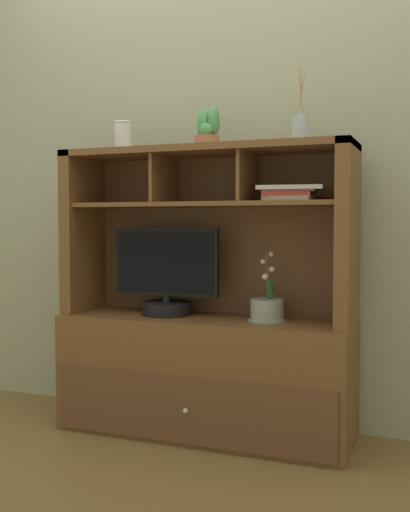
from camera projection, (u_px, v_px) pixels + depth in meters
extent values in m
cube|color=brown|center=(205.00, 434.00, 2.83)|extent=(6.00, 6.00, 0.02)
cube|color=#A4A788|center=(223.00, 135.00, 2.98)|extent=(6.00, 0.02, 2.80)
cube|color=brown|center=(205.00, 375.00, 2.81)|extent=(1.34, 0.42, 0.54)
cube|color=brown|center=(187.00, 410.00, 2.62)|extent=(1.29, 0.01, 0.29)
sphere|color=silver|center=(185.00, 411.00, 2.61)|extent=(0.02, 0.02, 0.02)
cube|color=brown|center=(84.00, 232.00, 3.01)|extent=(0.06, 0.35, 0.77)
cube|color=brown|center=(348.00, 234.00, 2.54)|extent=(0.06, 0.35, 0.77)
cube|color=brown|center=(217.00, 236.00, 2.93)|extent=(1.28, 0.02, 0.74)
cube|color=brown|center=(205.00, 151.00, 2.76)|extent=(1.34, 0.35, 0.03)
cube|color=brown|center=(205.00, 204.00, 2.77)|extent=(1.22, 0.31, 0.02)
cube|color=brown|center=(164.00, 179.00, 2.84)|extent=(0.02, 0.30, 0.22)
cube|color=brown|center=(248.00, 177.00, 2.69)|extent=(0.02, 0.30, 0.22)
cylinder|color=black|center=(167.00, 308.00, 2.87)|extent=(0.23, 0.23, 0.06)
cylinder|color=black|center=(167.00, 299.00, 2.87)|extent=(0.04, 0.04, 0.03)
cube|color=black|center=(167.00, 262.00, 2.86)|extent=(0.52, 0.03, 0.32)
cube|color=black|center=(165.00, 262.00, 2.84)|extent=(0.49, 0.00, 0.29)
cylinder|color=gray|center=(267.00, 310.00, 2.69)|extent=(0.15, 0.15, 0.10)
cylinder|color=gray|center=(267.00, 320.00, 2.69)|extent=(0.17, 0.17, 0.01)
cylinder|color=#4C6B38|center=(267.00, 277.00, 2.68)|extent=(0.02, 0.02, 0.20)
sphere|color=silver|center=(265.00, 277.00, 2.68)|extent=(0.03, 0.03, 0.03)
sphere|color=silver|center=(272.00, 269.00, 2.68)|extent=(0.03, 0.03, 0.03)
sphere|color=silver|center=(263.00, 262.00, 2.68)|extent=(0.02, 0.02, 0.02)
sphere|color=silver|center=(271.00, 254.00, 2.68)|extent=(0.02, 0.02, 0.02)
ellipsoid|color=#255B23|center=(271.00, 293.00, 2.67)|extent=(0.05, 0.06, 0.13)
ellipsoid|color=#255B23|center=(272.00, 292.00, 2.69)|extent=(0.05, 0.07, 0.10)
cube|color=gray|center=(291.00, 199.00, 2.58)|extent=(0.20, 0.21, 0.02)
cube|color=#9F3326|center=(288.00, 194.00, 2.57)|extent=(0.22, 0.21, 0.02)
cube|color=slate|center=(290.00, 191.00, 2.58)|extent=(0.24, 0.22, 0.01)
cube|color=beige|center=(291.00, 188.00, 2.57)|extent=(0.29, 0.23, 0.02)
cylinder|color=#AAC0B9|center=(301.00, 131.00, 2.60)|extent=(0.07, 0.07, 0.10)
cylinder|color=#AAC0B9|center=(301.00, 116.00, 2.59)|extent=(0.03, 0.03, 0.02)
cylinder|color=tan|center=(302.00, 93.00, 2.59)|extent=(0.00, 0.03, 0.21)
cylinder|color=tan|center=(302.00, 93.00, 2.59)|extent=(0.05, 0.03, 0.21)
cylinder|color=tan|center=(301.00, 93.00, 2.59)|extent=(0.04, 0.03, 0.21)
cylinder|color=tan|center=(300.00, 93.00, 2.59)|extent=(0.00, 0.05, 0.21)
cylinder|color=tan|center=(300.00, 93.00, 2.59)|extent=(0.03, 0.02, 0.21)
cylinder|color=tan|center=(301.00, 93.00, 2.58)|extent=(0.02, 0.01, 0.21)
cylinder|color=#B56A45|center=(207.00, 142.00, 2.78)|extent=(0.11, 0.11, 0.06)
cylinder|color=#B56A45|center=(207.00, 147.00, 2.78)|extent=(0.13, 0.13, 0.01)
ellipsoid|color=#509C5B|center=(214.00, 121.00, 2.77)|extent=(0.05, 0.07, 0.13)
ellipsoid|color=#509C5B|center=(210.00, 128.00, 2.80)|extent=(0.07, 0.06, 0.13)
ellipsoid|color=#509C5B|center=(203.00, 125.00, 2.79)|extent=(0.06, 0.06, 0.13)
ellipsoid|color=#509C5B|center=(206.00, 130.00, 2.75)|extent=(0.06, 0.05, 0.07)
cylinder|color=silver|center=(123.00, 138.00, 2.94)|extent=(0.08, 0.08, 0.14)
torus|color=silver|center=(123.00, 123.00, 2.93)|extent=(0.09, 0.09, 0.01)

